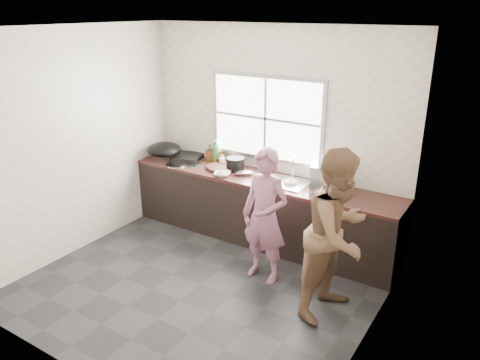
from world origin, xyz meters
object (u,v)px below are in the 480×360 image
Objects in this scene: bowl_held at (290,182)px; bottle_brown_short at (221,157)px; black_pot at (235,164)px; pot_lid_left at (176,165)px; wok at (164,149)px; person_side at (338,234)px; plate_food at (217,166)px; dish_rack at (330,178)px; bowl_mince at (222,174)px; glass_jar at (222,162)px; pot_lid_right at (195,165)px; bottle_brown_tall at (210,154)px; woman at (265,220)px; bowl_crabs at (319,186)px; burner at (187,157)px; bottle_green at (217,151)px; cutting_board at (222,167)px.

bowl_held is 1.19m from bottle_brown_short.
black_pot is 0.88× the size of pot_lid_left.
bowl_held is 1.64m from pot_lid_left.
person_side is at bearing -16.20° from wok.
dish_rack is at bearing -1.29° from plate_food.
bowl_mince is 1.19× the size of bottle_brown_short.
person_side reaches higher than glass_jar.
black_pot is at bearing 12.88° from pot_lid_right.
person_side reaches higher than dish_rack.
bottle_brown_tall is at bearing 146.43° from plate_food.
woman is 7.89× the size of bowl_crabs.
wok reaches higher than glass_jar.
bowl_mince is at bearing -167.06° from bowl_held.
person_side is 2.34m from glass_jar.
person_side is 7.78× the size of pot_lid_right.
bottle_brown_tall is 2.11× the size of glass_jar.
bowl_held is (0.86, 0.20, 0.01)m from bowl_mince.
bottle_brown_short is 0.64× the size of pot_lid_left.
burner is at bearing 175.19° from plate_food.
pot_lid_right is (-0.31, -0.21, -0.05)m from glass_jar.
person_side is 5.32× the size of bottle_green.
wok reaches higher than bowl_held.
bottle_green is 0.59m from pot_lid_left.
woman is at bearing -42.20° from black_pot.
plate_food is at bearing 27.98° from pot_lid_left.
cutting_board is at bearing 162.15° from dish_rack.
pot_lid_left is (-0.37, -0.43, -0.15)m from bottle_green.
dish_rack is (-0.48, 0.95, 0.18)m from person_side.
bottle_brown_short is 0.62m from pot_lid_left.
bottle_brown_short is at bearing 73.53° from person_side.
plate_food is at bearing 24.74° from pot_lid_right.
bottle_green reaches higher than bowl_mince.
bottle_brown_short reaches higher than bowl_mince.
black_pot is 0.60× the size of burner.
bowl_mince is at bearing -167.04° from bowl_crabs.
bottle_brown_short is 0.43× the size of burner.
bottle_green reaches higher than bowl_held.
bottle_brown_short is 1.66m from dish_rack.
pot_lid_left is (-1.97, -0.26, -0.02)m from bowl_crabs.
black_pot is 0.74× the size of bottle_green.
dish_rack reaches higher than plate_food.
bottle_brown_short is (-0.14, 0.18, 0.06)m from cutting_board.
plate_food is 0.54m from burner.
wok is at bearing -176.28° from bowl_crabs.
cutting_board is 1.57× the size of pot_lid_left.
bowl_mince is 0.47× the size of dish_rack.
dish_rack is (1.74, -0.20, 0.00)m from bottle_green.
woman reaches higher than burner.
bottle_brown_tall is 0.29m from pot_lid_right.
bottle_brown_tall reaches higher than black_pot.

